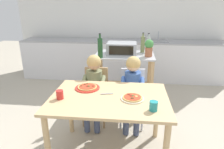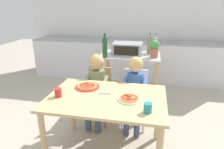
{
  "view_description": "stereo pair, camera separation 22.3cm",
  "coord_description": "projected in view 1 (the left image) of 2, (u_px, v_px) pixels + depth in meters",
  "views": [
    {
      "loc": [
        0.24,
        -1.98,
        1.71
      ],
      "look_at": [
        0.0,
        0.3,
        0.9
      ],
      "focal_mm": 32.49,
      "sensor_mm": 36.0,
      "label": 1
    },
    {
      "loc": [
        0.46,
        -1.94,
        1.71
      ],
      "look_at": [
        0.0,
        0.3,
        0.9
      ],
      "focal_mm": 32.49,
      "sensor_mm": 36.0,
      "label": 2
    }
  ],
  "objects": [
    {
      "name": "kitchen_counter",
      "position": [
        122.0,
        60.0,
        4.75
      ],
      "size": [
        4.63,
        0.6,
        1.1
      ],
      "color": "silver",
      "rests_on": "ground"
    },
    {
      "name": "pizza_plate_cream",
      "position": [
        132.0,
        98.0,
        2.14
      ],
      "size": [
        0.25,
        0.25,
        0.03
      ],
      "color": "beige",
      "rests_on": "dining_table"
    },
    {
      "name": "potted_herb_plant",
      "position": [
        149.0,
        47.0,
        3.12
      ],
      "size": [
        0.14,
        0.14,
        0.27
      ],
      "color": "#9E5B3D",
      "rests_on": "kitchen_island_cart"
    },
    {
      "name": "child_in_blue_striped_shirt",
      "position": [
        133.0,
        84.0,
        2.75
      ],
      "size": [
        0.32,
        0.42,
        1.02
      ],
      "color": "#424C6B",
      "rests_on": "ground"
    },
    {
      "name": "serving_spoon",
      "position": [
        107.0,
        94.0,
        2.25
      ],
      "size": [
        0.14,
        0.04,
        0.01
      ],
      "primitive_type": "cylinder",
      "rotation": [
        0.0,
        1.57,
        0.21
      ],
      "color": "#B7BABF",
      "rests_on": "dining_table"
    },
    {
      "name": "bottle_brown_beer",
      "position": [
        143.0,
        44.0,
        3.39
      ],
      "size": [
        0.07,
        0.07,
        0.33
      ],
      "color": "olive",
      "rests_on": "kitchen_island_cart"
    },
    {
      "name": "pizza_plate_red_rimmed",
      "position": [
        87.0,
        87.0,
        2.41
      ],
      "size": [
        0.29,
        0.29,
        0.03
      ],
      "color": "red",
      "rests_on": "dining_table"
    },
    {
      "name": "drinking_cup_red",
      "position": [
        60.0,
        95.0,
        2.13
      ],
      "size": [
        0.08,
        0.08,
        0.1
      ],
      "primitive_type": "cylinder",
      "color": "red",
      "rests_on": "dining_table"
    },
    {
      "name": "bottle_slim_sauce",
      "position": [
        100.0,
        48.0,
        3.04
      ],
      "size": [
        0.08,
        0.08,
        0.37
      ],
      "color": "#1E4723",
      "rests_on": "kitchen_island_cart"
    },
    {
      "name": "back_wall_tiled",
      "position": [
        124.0,
        19.0,
        4.83
      ],
      "size": [
        5.14,
        0.12,
        2.7
      ],
      "color": "white",
      "rests_on": "ground"
    },
    {
      "name": "dining_chair_right",
      "position": [
        132.0,
        93.0,
        2.92
      ],
      "size": [
        0.36,
        0.36,
        0.81
      ],
      "color": "silver",
      "rests_on": "ground"
    },
    {
      "name": "ground_plane",
      "position": [
        117.0,
        106.0,
        3.56
      ],
      "size": [
        11.85,
        11.85,
        0.0
      ],
      "primitive_type": "plane",
      "color": "#B7AD99"
    },
    {
      "name": "dining_table",
      "position": [
        109.0,
        105.0,
        2.23
      ],
      "size": [
        1.28,
        0.89,
        0.75
      ],
      "color": "tan",
      "rests_on": "ground"
    },
    {
      "name": "toaster_oven",
      "position": [
        122.0,
        48.0,
        3.3
      ],
      "size": [
        0.47,
        0.35,
        0.19
      ],
      "color": "#999BA0",
      "rests_on": "kitchen_island_cart"
    },
    {
      "name": "drinking_cup_teal",
      "position": [
        154.0,
        106.0,
        1.9
      ],
      "size": [
        0.08,
        0.08,
        0.09
      ],
      "primitive_type": "cylinder",
      "color": "teal",
      "rests_on": "dining_table"
    },
    {
      "name": "dining_chair_left",
      "position": [
        96.0,
        91.0,
        2.98
      ],
      "size": [
        0.36,
        0.36,
        0.81
      ],
      "color": "tan",
      "rests_on": "ground"
    },
    {
      "name": "bottle_tall_green_wine",
      "position": [
        148.0,
        45.0,
        3.38
      ],
      "size": [
        0.07,
        0.07,
        0.32
      ],
      "color": "#ADB7B2",
      "rests_on": "kitchen_island_cart"
    },
    {
      "name": "kitchen_island_cart",
      "position": [
        124.0,
        72.0,
        3.41
      ],
      "size": [
        0.95,
        0.64,
        0.92
      ],
      "color": "#B7BABF",
      "rests_on": "ground"
    },
    {
      "name": "child_in_olive_shirt",
      "position": [
        94.0,
        82.0,
        2.8
      ],
      "size": [
        0.32,
        0.42,
        1.03
      ],
      "color": "#424C6B",
      "rests_on": "ground"
    }
  ]
}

